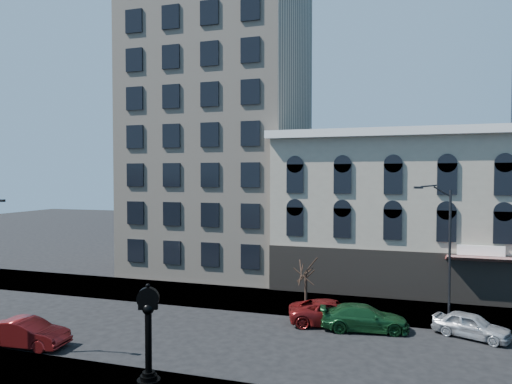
% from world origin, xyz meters
% --- Properties ---
extents(ground, '(160.00, 160.00, 0.00)m').
position_xyz_m(ground, '(0.00, 0.00, 0.00)').
color(ground, black).
rests_on(ground, ground).
extents(sidewalk_far, '(160.00, 6.00, 0.12)m').
position_xyz_m(sidewalk_far, '(0.00, 8.00, 0.06)').
color(sidewalk_far, gray).
rests_on(sidewalk_far, ground).
extents(cream_tower, '(15.90, 15.40, 42.50)m').
position_xyz_m(cream_tower, '(-6.11, 18.88, 19.32)').
color(cream_tower, '#BAA995').
rests_on(cream_tower, ground).
extents(victorian_row, '(22.60, 11.19, 12.50)m').
position_xyz_m(victorian_row, '(12.00, 15.89, 6.00)').
color(victorian_row, '#A29985').
rests_on(victorian_row, ground).
extents(street_clock, '(0.99, 0.99, 4.36)m').
position_xyz_m(street_clock, '(0.45, -6.46, 2.09)').
color(street_clock, black).
rests_on(street_clock, sidewalk_near).
extents(street_lamp_far, '(2.16, 0.80, 8.52)m').
position_xyz_m(street_lamp_far, '(12.92, 5.84, 6.55)').
color(street_lamp_far, black).
rests_on(street_lamp_far, sidewalk_far).
extents(bare_tree_far, '(2.25, 2.25, 3.86)m').
position_xyz_m(bare_tree_far, '(4.70, 6.61, 3.03)').
color(bare_tree_far, '#312218').
rests_on(bare_tree_far, sidewalk_far).
extents(car_near_b, '(4.57, 1.92, 1.47)m').
position_xyz_m(car_near_b, '(-8.15, -4.17, 0.73)').
color(car_near_b, maroon).
rests_on(car_near_b, ground).
extents(car_far_a, '(5.62, 3.56, 1.45)m').
position_xyz_m(car_far_a, '(6.75, 4.21, 0.72)').
color(car_far_a, maroon).
rests_on(car_far_a, ground).
extents(car_far_b, '(5.32, 2.80, 1.47)m').
position_xyz_m(car_far_b, '(8.70, 3.69, 0.74)').
color(car_far_b, '#143F1E').
rests_on(car_far_b, ground).
extents(car_far_c, '(4.37, 3.13, 1.38)m').
position_xyz_m(car_far_c, '(14.48, 4.18, 0.69)').
color(car_far_c, '#A5A8AD').
rests_on(car_far_c, ground).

